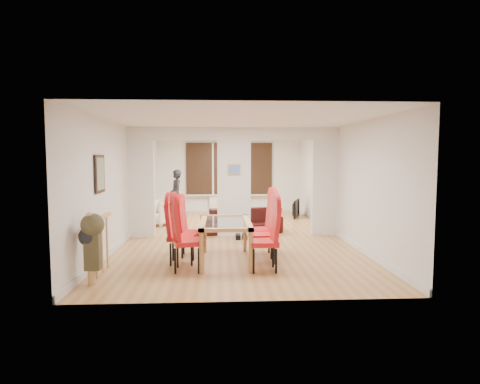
{
  "coord_description": "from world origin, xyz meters",
  "views": [
    {
      "loc": [
        -0.36,
        -9.61,
        1.88
      ],
      "look_at": [
        0.18,
        0.6,
        1.01
      ],
      "focal_mm": 30.0,
      "sensor_mm": 36.0,
      "label": 1
    }
  ],
  "objects": [
    {
      "name": "bottle",
      "position": [
        0.21,
        2.52,
        0.4
      ],
      "size": [
        0.08,
        0.08,
        0.3
      ],
      "primitive_type": "cylinder",
      "color": "#143F19",
      "rests_on": "coffee_table"
    },
    {
      "name": "shoes",
      "position": [
        0.15,
        -0.44,
        0.05
      ],
      "size": [
        0.26,
        0.29,
        0.11
      ],
      "primitive_type": null,
      "color": "black",
      "rests_on": "floor"
    },
    {
      "name": "pendant_light",
      "position": [
        0.3,
        3.3,
        2.15
      ],
      "size": [
        0.36,
        0.36,
        0.36
      ],
      "primitive_type": "sphere",
      "color": "orange",
      "rests_on": "room_walls"
    },
    {
      "name": "person",
      "position": [
        -1.67,
        2.71,
        0.76
      ],
      "size": [
        0.63,
        0.5,
        1.52
      ],
      "primitive_type": "imported",
      "rotation": [
        0.0,
        0.0,
        -1.29
      ],
      "color": "black",
      "rests_on": "floor"
    },
    {
      "name": "coffee_table",
      "position": [
        0.17,
        2.55,
        0.12
      ],
      "size": [
        1.1,
        0.57,
        0.25
      ],
      "primitive_type": null,
      "rotation": [
        0.0,
        0.0,
        0.03
      ],
      "color": "#351F12",
      "rests_on": "floor"
    },
    {
      "name": "television",
      "position": [
        2.0,
        2.91,
        0.28
      ],
      "size": [
        0.96,
        0.44,
        0.56
      ],
      "primitive_type": "imported",
      "rotation": [
        0.0,
        0.0,
        1.24
      ],
      "color": "black",
      "rests_on": "floor"
    },
    {
      "name": "bay_window_blinds",
      "position": [
        0.0,
        4.44,
        1.5
      ],
      "size": [
        3.0,
        0.08,
        1.8
      ],
      "primitive_type": "cube",
      "color": "black",
      "rests_on": "room_walls"
    },
    {
      "name": "floor",
      "position": [
        0.0,
        0.0,
        0.0
      ],
      "size": [
        5.0,
        9.0,
        0.01
      ],
      "primitive_type": "cube",
      "color": "tan",
      "rests_on": "ground"
    },
    {
      "name": "divider_wall",
      "position": [
        0.0,
        0.0,
        1.3
      ],
      "size": [
        5.0,
        0.18,
        2.6
      ],
      "primitive_type": "cube",
      "color": "white",
      "rests_on": "floor"
    },
    {
      "name": "bowl",
      "position": [
        0.07,
        2.6,
        0.28
      ],
      "size": [
        0.23,
        0.23,
        0.06
      ],
      "primitive_type": "imported",
      "color": "#351F12",
      "rests_on": "coffee_table"
    },
    {
      "name": "dining_chair_lb",
      "position": [
        -1.02,
        -2.54,
        0.55
      ],
      "size": [
        0.5,
        0.5,
        1.11
      ],
      "primitive_type": null,
      "rotation": [
        0.0,
        0.0,
        -0.14
      ],
      "color": "red",
      "rests_on": "floor"
    },
    {
      "name": "radiator",
      "position": [
        0.0,
        4.4,
        0.3
      ],
      "size": [
        1.4,
        0.08,
        0.5
      ],
      "primitive_type": "cube",
      "color": "white",
      "rests_on": "floor"
    },
    {
      "name": "sofa",
      "position": [
        0.2,
        0.46,
        0.29
      ],
      "size": [
        2.1,
        1.09,
        0.58
      ],
      "primitive_type": "imported",
      "rotation": [
        0.0,
        0.0,
        0.16
      ],
      "color": "black",
      "rests_on": "floor"
    },
    {
      "name": "armchair",
      "position": [
        -2.0,
        1.69,
        0.35
      ],
      "size": [
        1.06,
        1.06,
        0.7
      ],
      "primitive_type": "imported",
      "rotation": [
        0.0,
        0.0,
        -0.69
      ],
      "color": "#F0E3CB",
      "rests_on": "floor"
    },
    {
      "name": "dining_chair_rb",
      "position": [
        0.42,
        -2.51,
        0.57
      ],
      "size": [
        0.48,
        0.48,
        1.14
      ],
      "primitive_type": null,
      "rotation": [
        0.0,
        0.0,
        0.05
      ],
      "color": "red",
      "rests_on": "floor"
    },
    {
      "name": "wall_poster",
      "position": [
        -2.47,
        -2.4,
        1.6
      ],
      "size": [
        0.04,
        0.52,
        0.67
      ],
      "primitive_type": "cube",
      "color": "gray",
      "rests_on": "room_walls"
    },
    {
      "name": "dining_chair_ra",
      "position": [
        0.38,
        -3.07,
        0.56
      ],
      "size": [
        0.47,
        0.47,
        1.12
      ],
      "primitive_type": null,
      "rotation": [
        0.0,
        0.0,
        0.04
      ],
      "color": "red",
      "rests_on": "floor"
    },
    {
      "name": "pillar_photo",
      "position": [
        0.0,
        -0.1,
        1.6
      ],
      "size": [
        0.3,
        0.03,
        0.25
      ],
      "primitive_type": "cube",
      "color": "#4C8CD8",
      "rests_on": "divider_wall"
    },
    {
      "name": "dining_chair_lc",
      "position": [
        -0.89,
        -2.01,
        0.52
      ],
      "size": [
        0.49,
        0.49,
        1.05
      ],
      "primitive_type": null,
      "rotation": [
        0.0,
        0.0,
        -0.19
      ],
      "color": "red",
      "rests_on": "floor"
    },
    {
      "name": "room_walls",
      "position": [
        0.0,
        0.0,
        1.3
      ],
      "size": [
        5.0,
        9.0,
        2.6
      ],
      "primitive_type": null,
      "color": "silver",
      "rests_on": "floor"
    },
    {
      "name": "stair_newel",
      "position": [
        -2.25,
        -3.2,
        0.55
      ],
      "size": [
        0.4,
        1.2,
        1.1
      ],
      "primitive_type": null,
      "color": "tan",
      "rests_on": "floor"
    },
    {
      "name": "dining_chair_la",
      "position": [
        -0.88,
        -3.01,
        0.58
      ],
      "size": [
        0.56,
        0.56,
        1.15
      ],
      "primitive_type": null,
      "rotation": [
        0.0,
        0.0,
        0.26
      ],
      "color": "red",
      "rests_on": "floor"
    },
    {
      "name": "dining_table",
      "position": [
        -0.25,
        -2.48,
        0.38
      ],
      "size": [
        0.9,
        1.6,
        0.75
      ],
      "primitive_type": null,
      "color": "#B77F43",
      "rests_on": "floor"
    },
    {
      "name": "dining_chair_rc",
      "position": [
        0.44,
        -2.0,
        0.58
      ],
      "size": [
        0.52,
        0.52,
        1.15
      ],
      "primitive_type": null,
      "rotation": [
        0.0,
        0.0,
        0.15
      ],
      "color": "red",
      "rests_on": "floor"
    }
  ]
}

